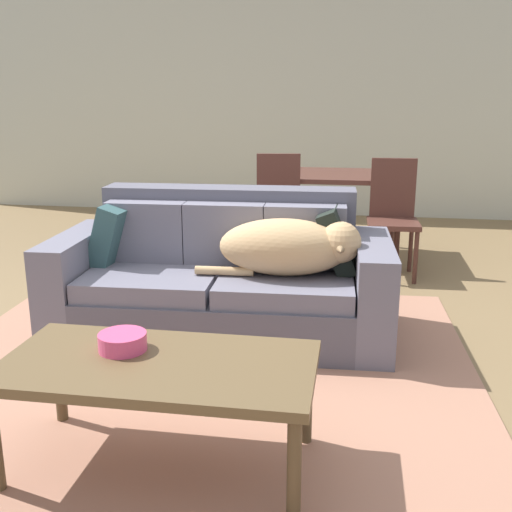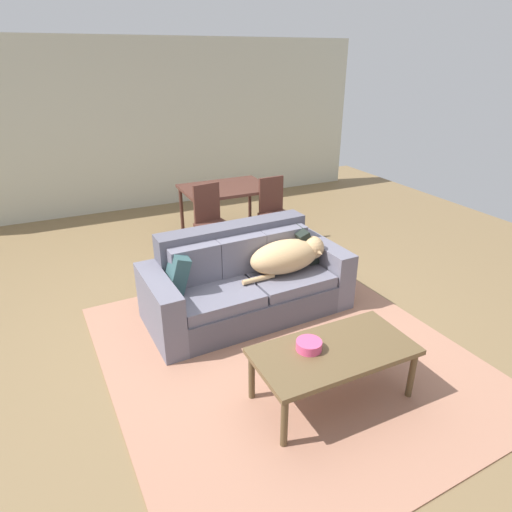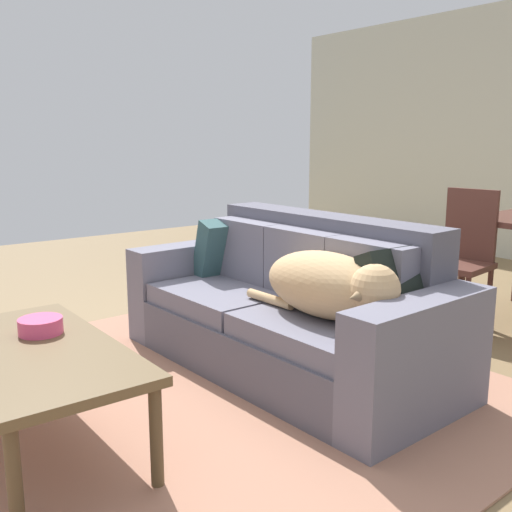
% 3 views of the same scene
% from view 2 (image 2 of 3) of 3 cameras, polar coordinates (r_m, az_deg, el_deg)
% --- Properties ---
extents(ground_plane, '(10.00, 10.00, 0.00)m').
position_cam_2_polar(ground_plane, '(4.56, -2.31, -7.61)').
color(ground_plane, olive).
extents(back_partition, '(8.00, 0.12, 2.70)m').
position_cam_2_polar(back_partition, '(7.78, -14.77, 15.86)').
color(back_partition, beige).
rests_on(back_partition, ground).
extents(area_rug, '(3.08, 3.36, 0.01)m').
position_cam_2_polar(area_rug, '(4.02, 3.68, -12.51)').
color(area_rug, '#AC765D').
rests_on(area_rug, ground).
extents(couch, '(2.05, 0.98, 0.86)m').
position_cam_2_polar(couch, '(4.48, -1.42, -3.38)').
color(couch, '#545360').
rests_on(couch, ground).
extents(dog_on_left_cushion, '(0.95, 0.42, 0.33)m').
position_cam_2_polar(dog_on_left_cushion, '(4.45, 4.20, 0.06)').
color(dog_on_left_cushion, tan).
rests_on(dog_on_left_cushion, couch).
extents(throw_pillow_by_left_arm, '(0.26, 0.39, 0.40)m').
position_cam_2_polar(throw_pillow_by_left_arm, '(4.17, -10.38, -1.99)').
color(throw_pillow_by_left_arm, '#325457').
rests_on(throw_pillow_by_left_arm, couch).
extents(throw_pillow_by_right_arm, '(0.27, 0.40, 0.40)m').
position_cam_2_polar(throw_pillow_by_right_arm, '(4.72, 5.88, 1.59)').
color(throw_pillow_by_right_arm, black).
rests_on(throw_pillow_by_right_arm, couch).
extents(coffee_table, '(1.21, 0.61, 0.46)m').
position_cam_2_polar(coffee_table, '(3.40, 10.00, -12.40)').
color(coffee_table, brown).
rests_on(coffee_table, ground).
extents(bowl_on_coffee_table, '(0.19, 0.19, 0.07)m').
position_cam_2_polar(bowl_on_coffee_table, '(3.32, 6.84, -11.39)').
color(bowl_on_coffee_table, '#EA4C7F').
rests_on(bowl_on_coffee_table, coffee_table).
extents(dining_table, '(1.19, 0.86, 0.75)m').
position_cam_2_polar(dining_table, '(6.25, -3.92, 8.23)').
color(dining_table, '#502C24').
rests_on(dining_table, ground).
extents(dining_chair_near_left, '(0.45, 0.45, 0.96)m').
position_cam_2_polar(dining_chair_near_left, '(5.65, -5.81, 4.79)').
color(dining_chair_near_left, '#502C24').
rests_on(dining_chair_near_left, ground).
extents(dining_chair_near_right, '(0.41, 0.41, 0.94)m').
position_cam_2_polar(dining_chair_near_right, '(6.03, 2.42, 6.04)').
color(dining_chair_near_right, '#502C24').
rests_on(dining_chair_near_right, ground).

